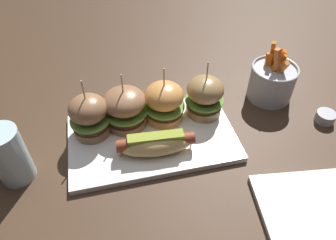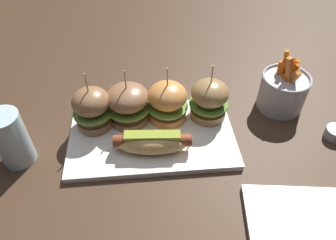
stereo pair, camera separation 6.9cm
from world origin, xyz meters
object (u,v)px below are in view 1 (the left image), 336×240
Objects in this scene: slider_far_right at (205,96)px; water_glass at (9,156)px; platter_main at (152,138)px; sauce_ramekin at (325,117)px; fries_bucket at (272,81)px; slider_far_left at (89,116)px; side_plate at (321,220)px; hot_dog at (155,143)px; slider_center_left at (125,108)px; slider_center_right at (164,102)px.

slider_far_right reaches higher than water_glass.
platter_main is 0.15m from slider_far_right.
slider_far_right is 0.43m from water_glass.
fries_bucket is at bearing 127.42° from sauce_ramekin.
side_plate is (0.38, -0.31, -0.06)m from slider_far_left.
sauce_ramekin is 0.28m from side_plate.
sauce_ramekin is (0.41, 0.01, -0.03)m from hot_dog.
water_glass is at bearing -173.02° from platter_main.
hot_dog is 1.15× the size of slider_far_left.
sauce_ramekin is (0.41, -0.03, 0.01)m from platter_main.
slider_center_left is at bearing 178.75° from slider_far_right.
slider_far_right is at bearing 20.17° from platter_main.
sauce_ramekin is at bearing -52.58° from fries_bucket.
slider_center_right is 0.33m from water_glass.
slider_far_right reaches higher than hot_dog.
slider_far_left is (-0.13, 0.09, 0.03)m from hot_dog.
slider_far_right is 3.11× the size of sauce_ramekin.
hot_dog is 0.41m from sauce_ramekin.
fries_bucket is (0.28, 0.03, -0.01)m from slider_center_right.
slider_far_right is 0.19m from fries_bucket.
platter_main is at bearing 175.36° from sauce_ramekin.
slider_far_left is at bearing -178.33° from slider_far_right.
sauce_ramekin is 0.70m from water_glass.
platter_main is 2.94× the size of water_glass.
sauce_ramekin is 0.36× the size of water_glass.
slider_center_right reaches higher than sauce_ramekin.
slider_center_left reaches higher than fries_bucket.
side_plate is at bearing -46.28° from slider_center_left.
slider_center_left is (0.08, 0.01, -0.00)m from slider_far_left.
hot_dog is 1.20× the size of slider_center_left.
water_glass is at bearing 156.80° from side_plate.
hot_dog is 0.79× the size of side_plate.
water_glass is (-0.54, 0.23, 0.06)m from side_plate.
platter_main is 0.09m from slider_center_left.
platter_main is 2.60× the size of slider_far_right.
slider_center_left is 0.09m from slider_center_right.
sauce_ramekin is (0.28, -0.08, -0.05)m from slider_far_right.
slider_far_left reaches higher than side_plate.
slider_far_left reaches higher than fries_bucket.
slider_far_left is at bearing 26.30° from water_glass.
hot_dog is 0.11m from slider_center_left.
platter_main reaches higher than side_plate.
platter_main is at bearing -47.67° from slider_center_left.
water_glass reaches higher than hot_dog.
slider_far_left is 1.01× the size of slider_far_right.
sauce_ramekin is 0.22× the size of side_plate.
fries_bucket is (0.32, 0.08, 0.04)m from platter_main.
hot_dog is (-0.00, -0.05, 0.03)m from platter_main.
slider_center_right is (0.04, 0.10, 0.02)m from hot_dog.
side_plate is 0.59m from water_glass.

